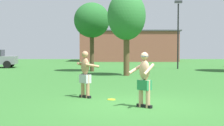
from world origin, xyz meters
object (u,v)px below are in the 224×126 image
player_with_cap (144,77)px  lamp_post (178,27)px  player_in_gray (85,73)px  frisbee (111,99)px  tree_near_building (92,21)px  tree_left_field (126,16)px

player_with_cap → lamp_post: (4.50, 17.58, 2.55)m
player_in_gray → frisbee: player_in_gray is taller
frisbee → lamp_post: 17.41m
tree_near_building → lamp_post: bearing=22.6°
player_in_gray → frisbee: bearing=-27.3°
tree_left_field → frisbee: bearing=-95.5°
frisbee → lamp_post: bearing=71.3°
lamp_post → player_in_gray: bearing=-112.2°
player_in_gray → frisbee: 1.35m
frisbee → tree_near_building: (-1.46, 13.27, 3.74)m
player_with_cap → frisbee: (-0.98, 1.42, -0.89)m
player_in_gray → lamp_post: bearing=67.8°
tree_left_field → tree_near_building: (-2.40, 3.62, 0.03)m
player_in_gray → frisbee: (0.92, -0.48, -0.86)m
tree_near_building → frisbee: bearing=-83.7°
tree_left_field → tree_near_building: tree_left_field is taller
player_with_cap → tree_near_building: size_ratio=0.33×
player_in_gray → player_with_cap: bearing=-44.9°
lamp_post → tree_near_building: 7.53m
player_with_cap → tree_left_field: 11.43m
frisbee → tree_left_field: bearing=84.5°
frisbee → tree_near_building: tree_near_building is taller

